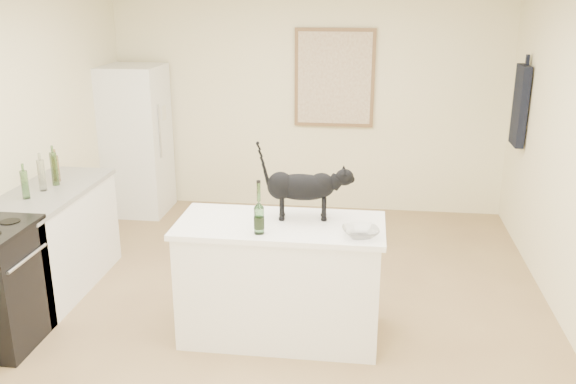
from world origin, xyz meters
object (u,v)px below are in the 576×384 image
Objects in this scene: fridge at (135,140)px; glass_bowl at (361,232)px; wine_bottle at (259,211)px; black_cat at (302,190)px.

glass_bowl is at bearing -46.14° from fridge.
fridge is 5.10× the size of wine_bottle.
black_cat is at bearing -48.02° from fridge.
black_cat is 1.84× the size of wine_bottle.
fridge reaches higher than wine_bottle.
black_cat reaches higher than wine_bottle.
wine_bottle is at bearing -177.22° from glass_bowl.
black_cat is at bearing 145.59° from glass_bowl.
fridge is at bearing 124.96° from wine_bottle.
glass_bowl is at bearing 2.78° from wine_bottle.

